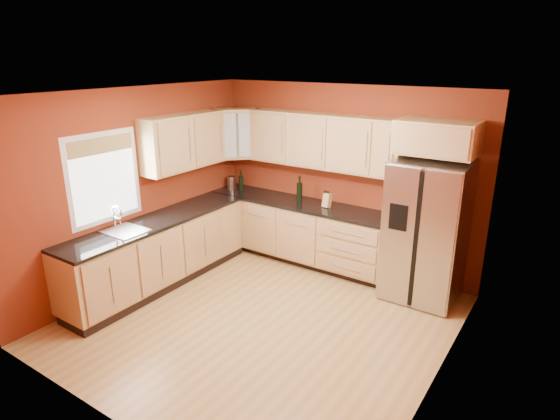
# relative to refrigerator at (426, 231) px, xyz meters

# --- Properties ---
(floor) EXTENTS (4.00, 4.00, 0.00)m
(floor) POSITION_rel_refrigerator_xyz_m (-1.35, -1.62, -0.89)
(floor) COLOR #A77D40
(floor) RESTS_ON ground
(ceiling) EXTENTS (4.00, 4.00, 0.00)m
(ceiling) POSITION_rel_refrigerator_xyz_m (-1.35, -1.62, 1.71)
(ceiling) COLOR white
(ceiling) RESTS_ON wall_back
(wall_back) EXTENTS (4.00, 0.04, 2.60)m
(wall_back) POSITION_rel_refrigerator_xyz_m (-1.35, 0.38, 0.41)
(wall_back) COLOR maroon
(wall_back) RESTS_ON floor
(wall_front) EXTENTS (4.00, 0.04, 2.60)m
(wall_front) POSITION_rel_refrigerator_xyz_m (-1.35, -3.62, 0.41)
(wall_front) COLOR maroon
(wall_front) RESTS_ON floor
(wall_left) EXTENTS (0.04, 4.00, 2.60)m
(wall_left) POSITION_rel_refrigerator_xyz_m (-3.35, -1.62, 0.41)
(wall_left) COLOR maroon
(wall_left) RESTS_ON floor
(wall_right) EXTENTS (0.04, 4.00, 2.60)m
(wall_right) POSITION_rel_refrigerator_xyz_m (0.65, -1.62, 0.41)
(wall_right) COLOR maroon
(wall_right) RESTS_ON floor
(base_cabinets_back) EXTENTS (2.90, 0.60, 0.88)m
(base_cabinets_back) POSITION_rel_refrigerator_xyz_m (-1.90, 0.07, -0.45)
(base_cabinets_back) COLOR tan
(base_cabinets_back) RESTS_ON floor
(base_cabinets_left) EXTENTS (0.60, 2.80, 0.88)m
(base_cabinets_left) POSITION_rel_refrigerator_xyz_m (-3.05, -1.62, -0.45)
(base_cabinets_left) COLOR tan
(base_cabinets_left) RESTS_ON floor
(countertop_back) EXTENTS (2.90, 0.62, 0.04)m
(countertop_back) POSITION_rel_refrigerator_xyz_m (-1.90, 0.06, 0.01)
(countertop_back) COLOR black
(countertop_back) RESTS_ON base_cabinets_back
(countertop_left) EXTENTS (0.62, 2.80, 0.04)m
(countertop_left) POSITION_rel_refrigerator_xyz_m (-3.04, -1.62, 0.01)
(countertop_left) COLOR black
(countertop_left) RESTS_ON base_cabinets_left
(upper_cabinets_back) EXTENTS (2.30, 0.33, 0.75)m
(upper_cabinets_back) POSITION_rel_refrigerator_xyz_m (-1.60, 0.21, 0.94)
(upper_cabinets_back) COLOR tan
(upper_cabinets_back) RESTS_ON wall_back
(upper_cabinets_left) EXTENTS (0.33, 1.35, 0.75)m
(upper_cabinets_left) POSITION_rel_refrigerator_xyz_m (-3.19, -0.90, 0.94)
(upper_cabinets_left) COLOR tan
(upper_cabinets_left) RESTS_ON wall_left
(corner_upper_cabinet) EXTENTS (0.67, 0.67, 0.75)m
(corner_upper_cabinet) POSITION_rel_refrigerator_xyz_m (-3.02, 0.04, 0.94)
(corner_upper_cabinet) COLOR tan
(corner_upper_cabinet) RESTS_ON wall_back
(over_fridge_cabinet) EXTENTS (0.92, 0.60, 0.40)m
(over_fridge_cabinet) POSITION_rel_refrigerator_xyz_m (0.00, 0.07, 1.16)
(over_fridge_cabinet) COLOR tan
(over_fridge_cabinet) RESTS_ON wall_back
(refrigerator) EXTENTS (0.90, 0.75, 1.78)m
(refrigerator) POSITION_rel_refrigerator_xyz_m (0.00, 0.00, 0.00)
(refrigerator) COLOR #A8A8AD
(refrigerator) RESTS_ON floor
(window) EXTENTS (0.03, 0.90, 1.00)m
(window) POSITION_rel_refrigerator_xyz_m (-3.33, -2.12, 0.66)
(window) COLOR white
(window) RESTS_ON wall_left
(sink_faucet) EXTENTS (0.50, 0.42, 0.30)m
(sink_faucet) POSITION_rel_refrigerator_xyz_m (-3.04, -2.12, 0.18)
(sink_faucet) COLOR silver
(sink_faucet) RESTS_ON countertop_left
(canister_left) EXTENTS (0.17, 0.17, 0.21)m
(canister_left) POSITION_rel_refrigerator_xyz_m (-3.15, 0.05, 0.14)
(canister_left) COLOR #A8A8AD
(canister_left) RESTS_ON countertop_back
(canister_right) EXTENTS (0.14, 0.14, 0.20)m
(canister_right) POSITION_rel_refrigerator_xyz_m (-3.19, 0.11, 0.13)
(canister_right) COLOR #A8A8AD
(canister_right) RESTS_ON countertop_back
(wine_bottle_a) EXTENTS (0.08, 0.08, 0.37)m
(wine_bottle_a) POSITION_rel_refrigerator_xyz_m (-1.92, 0.12, 0.22)
(wine_bottle_a) COLOR black
(wine_bottle_a) RESTS_ON countertop_back
(wine_bottle_b) EXTENTS (0.10, 0.10, 0.33)m
(wine_bottle_b) POSITION_rel_refrigerator_xyz_m (-2.97, 0.08, 0.19)
(wine_bottle_b) COLOR black
(wine_bottle_b) RESTS_ON countertop_back
(knife_block) EXTENTS (0.11, 0.10, 0.20)m
(knife_block) POSITION_rel_refrigerator_xyz_m (-1.44, 0.09, 0.13)
(knife_block) COLOR tan
(knife_block) RESTS_ON countertop_back
(soap_dispenser) EXTENTS (0.07, 0.07, 0.21)m
(soap_dispenser) POSITION_rel_refrigerator_xyz_m (-0.55, 0.00, 0.13)
(soap_dispenser) COLOR white
(soap_dispenser) RESTS_ON countertop_back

